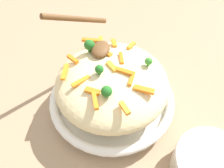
% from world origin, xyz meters
% --- Properties ---
extents(ground_plane, '(2.40, 2.40, 0.00)m').
position_xyz_m(ground_plane, '(0.00, 0.00, 0.00)').
color(ground_plane, '#9E7F60').
extents(serving_bowl, '(0.29, 0.29, 0.04)m').
position_xyz_m(serving_bowl, '(0.00, 0.00, 0.02)').
color(serving_bowl, white).
rests_on(serving_bowl, ground_plane).
extents(pasta_mound, '(0.25, 0.25, 0.09)m').
position_xyz_m(pasta_mound, '(0.00, 0.00, 0.08)').
color(pasta_mound, beige).
rests_on(pasta_mound, serving_bowl).
extents(carrot_piece_0, '(0.03, 0.03, 0.01)m').
position_xyz_m(carrot_piece_0, '(-0.00, 0.00, 0.13)').
color(carrot_piece_0, orange).
rests_on(carrot_piece_0, pasta_mound).
extents(carrot_piece_1, '(0.04, 0.02, 0.01)m').
position_xyz_m(carrot_piece_1, '(-0.03, 0.02, 0.13)').
color(carrot_piece_1, orange).
rests_on(carrot_piece_1, pasta_mound).
extents(carrot_piece_2, '(0.02, 0.03, 0.01)m').
position_xyz_m(carrot_piece_2, '(-0.02, -0.09, 0.12)').
color(carrot_piece_2, orange).
rests_on(carrot_piece_2, pasta_mound).
extents(carrot_piece_3, '(0.02, 0.03, 0.01)m').
position_xyz_m(carrot_piece_3, '(0.06, -0.03, 0.12)').
color(carrot_piece_3, orange).
rests_on(carrot_piece_3, pasta_mound).
extents(carrot_piece_4, '(0.04, 0.01, 0.01)m').
position_xyz_m(carrot_piece_4, '(0.02, 0.04, 0.13)').
color(carrot_piece_4, orange).
rests_on(carrot_piece_4, pasta_mound).
extents(carrot_piece_5, '(0.04, 0.02, 0.01)m').
position_xyz_m(carrot_piece_5, '(0.08, -0.02, 0.12)').
color(carrot_piece_5, orange).
rests_on(carrot_piece_5, pasta_mound).
extents(carrot_piece_6, '(0.01, 0.04, 0.01)m').
position_xyz_m(carrot_piece_6, '(-0.09, -0.06, 0.12)').
color(carrot_piece_6, orange).
rests_on(carrot_piece_6, pasta_mound).
extents(carrot_piece_7, '(0.02, 0.03, 0.01)m').
position_xyz_m(carrot_piece_7, '(-0.04, -0.02, 0.13)').
color(carrot_piece_7, orange).
rests_on(carrot_piece_7, pasta_mound).
extents(carrot_piece_8, '(0.02, 0.04, 0.01)m').
position_xyz_m(carrot_piece_8, '(0.01, 0.02, 0.13)').
color(carrot_piece_8, orange).
rests_on(carrot_piece_8, pasta_mound).
extents(carrot_piece_9, '(0.03, 0.02, 0.01)m').
position_xyz_m(carrot_piece_9, '(-0.09, -0.04, 0.12)').
color(carrot_piece_9, orange).
rests_on(carrot_piece_9, pasta_mound).
extents(carrot_piece_10, '(0.04, 0.01, 0.01)m').
position_xyz_m(carrot_piece_10, '(0.02, -0.09, 0.12)').
color(carrot_piece_10, orange).
rests_on(carrot_piece_10, pasta_mound).
extents(carrot_piece_11, '(0.02, 0.04, 0.01)m').
position_xyz_m(carrot_piece_11, '(0.05, 0.07, 0.12)').
color(carrot_piece_11, orange).
rests_on(carrot_piece_11, pasta_mound).
extents(carrot_piece_12, '(0.04, 0.03, 0.01)m').
position_xyz_m(carrot_piece_12, '(0.04, -0.05, 0.12)').
color(carrot_piece_12, orange).
rests_on(carrot_piece_12, pasta_mound).
extents(carrot_piece_13, '(0.03, 0.02, 0.01)m').
position_xyz_m(carrot_piece_13, '(0.09, 0.04, 0.12)').
color(carrot_piece_13, orange).
rests_on(carrot_piece_13, pasta_mound).
extents(carrot_piece_14, '(0.03, 0.02, 0.01)m').
position_xyz_m(carrot_piece_14, '(-0.09, -0.01, 0.12)').
color(carrot_piece_14, orange).
rests_on(carrot_piece_14, pasta_mound).
extents(carrot_piece_15, '(0.03, 0.02, 0.01)m').
position_xyz_m(carrot_piece_15, '(-0.08, 0.03, 0.12)').
color(carrot_piece_15, orange).
rests_on(carrot_piece_15, pasta_mound).
extents(broccoli_floret_0, '(0.02, 0.02, 0.02)m').
position_xyz_m(broccoli_floret_0, '(-0.02, 0.07, 0.13)').
color(broccoli_floret_0, '#377928').
rests_on(broccoli_floret_0, pasta_mound).
extents(broccoli_floret_1, '(0.02, 0.02, 0.02)m').
position_xyz_m(broccoli_floret_1, '(0.02, -0.02, 0.14)').
color(broccoli_floret_1, '#205B1C').
rests_on(broccoli_floret_1, pasta_mound).
extents(broccoli_floret_2, '(0.02, 0.02, 0.02)m').
position_xyz_m(broccoli_floret_2, '(0.07, 0.00, 0.13)').
color(broccoli_floret_2, '#205B1C').
rests_on(broccoli_floret_2, pasta_mound).
extents(broccoli_floret_3, '(0.02, 0.02, 0.03)m').
position_xyz_m(broccoli_floret_3, '(-0.05, -0.06, 0.14)').
color(broccoli_floret_3, '#205B1C').
rests_on(broccoli_floret_3, pasta_mound).
extents(serving_spoon, '(0.14, 0.14, 0.09)m').
position_xyz_m(serving_spoon, '(-0.07, -0.06, 0.15)').
color(serving_spoon, brown).
rests_on(serving_spoon, pasta_mound).
extents(companion_bowl, '(0.15, 0.15, 0.06)m').
position_xyz_m(companion_bowl, '(0.14, 0.21, 0.03)').
color(companion_bowl, beige).
rests_on(companion_bowl, ground_plane).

